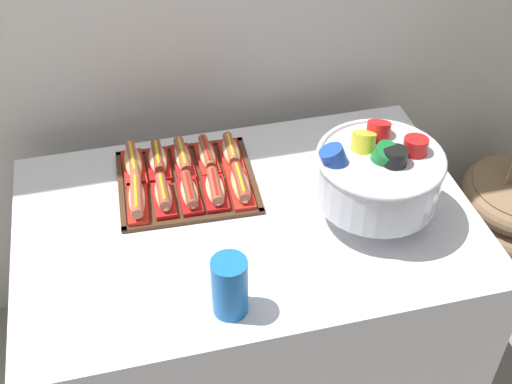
% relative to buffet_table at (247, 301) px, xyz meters
% --- Properties ---
extents(ground_plane, '(10.00, 10.00, 0.00)m').
position_rel_buffet_table_xyz_m(ground_plane, '(0.00, 0.00, -0.41)').
color(ground_plane, gray).
extents(buffet_table, '(1.30, 0.85, 0.78)m').
position_rel_buffet_table_xyz_m(buffet_table, '(0.00, 0.00, 0.00)').
color(buffet_table, silver).
rests_on(buffet_table, ground_plane).
extents(floor_vase, '(0.53, 0.53, 1.04)m').
position_rel_buffet_table_xyz_m(floor_vase, '(1.09, 0.21, -0.17)').
color(floor_vase, '#896B4C').
rests_on(floor_vase, ground_plane).
extents(serving_tray, '(0.42, 0.38, 0.01)m').
position_rel_buffet_table_xyz_m(serving_tray, '(-0.14, 0.18, 0.37)').
color(serving_tray, '#472B19').
rests_on(serving_tray, buffet_table).
extents(hot_dog_0, '(0.07, 0.18, 0.06)m').
position_rel_buffet_table_xyz_m(hot_dog_0, '(-0.29, 0.11, 0.41)').
color(hot_dog_0, red).
rests_on(hot_dog_0, serving_tray).
extents(hot_dog_1, '(0.06, 0.15, 0.06)m').
position_rel_buffet_table_xyz_m(hot_dog_1, '(-0.22, 0.11, 0.41)').
color(hot_dog_1, red).
rests_on(hot_dog_1, serving_tray).
extents(hot_dog_2, '(0.06, 0.16, 0.06)m').
position_rel_buffet_table_xyz_m(hot_dog_2, '(-0.14, 0.10, 0.40)').
color(hot_dog_2, '#B21414').
rests_on(hot_dog_2, serving_tray).
extents(hot_dog_3, '(0.08, 0.16, 0.06)m').
position_rel_buffet_table_xyz_m(hot_dog_3, '(-0.07, 0.10, 0.40)').
color(hot_dog_3, '#B21414').
rests_on(hot_dog_3, serving_tray).
extents(hot_dog_4, '(0.07, 0.18, 0.06)m').
position_rel_buffet_table_xyz_m(hot_dog_4, '(0.01, 0.10, 0.41)').
color(hot_dog_4, red).
rests_on(hot_dog_4, serving_tray).
extents(hot_dog_5, '(0.07, 0.17, 0.06)m').
position_rel_buffet_table_xyz_m(hot_dog_5, '(-0.29, 0.27, 0.41)').
color(hot_dog_5, red).
rests_on(hot_dog_5, serving_tray).
extents(hot_dog_6, '(0.07, 0.16, 0.06)m').
position_rel_buffet_table_xyz_m(hot_dog_6, '(-0.21, 0.27, 0.41)').
color(hot_dog_6, '#B21414').
rests_on(hot_dog_6, serving_tray).
extents(hot_dog_7, '(0.06, 0.17, 0.06)m').
position_rel_buffet_table_xyz_m(hot_dog_7, '(-0.14, 0.27, 0.40)').
color(hot_dog_7, red).
rests_on(hot_dog_7, serving_tray).
extents(hot_dog_8, '(0.06, 0.16, 0.06)m').
position_rel_buffet_table_xyz_m(hot_dog_8, '(-0.06, 0.26, 0.40)').
color(hot_dog_8, red).
rests_on(hot_dog_8, serving_tray).
extents(hot_dog_9, '(0.07, 0.16, 0.06)m').
position_rel_buffet_table_xyz_m(hot_dog_9, '(0.01, 0.26, 0.40)').
color(hot_dog_9, red).
rests_on(hot_dog_9, serving_tray).
extents(punch_bowl, '(0.35, 0.35, 0.26)m').
position_rel_buffet_table_xyz_m(punch_bowl, '(0.35, -0.08, 0.52)').
color(punch_bowl, silver).
rests_on(punch_bowl, buffet_table).
extents(cup_stack, '(0.09, 0.09, 0.17)m').
position_rel_buffet_table_xyz_m(cup_stack, '(-0.11, -0.31, 0.45)').
color(cup_stack, blue).
rests_on(cup_stack, buffet_table).
extents(donut, '(0.15, 0.15, 0.04)m').
position_rel_buffet_table_xyz_m(donut, '(0.47, 0.27, 0.39)').
color(donut, pink).
rests_on(donut, buffet_table).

